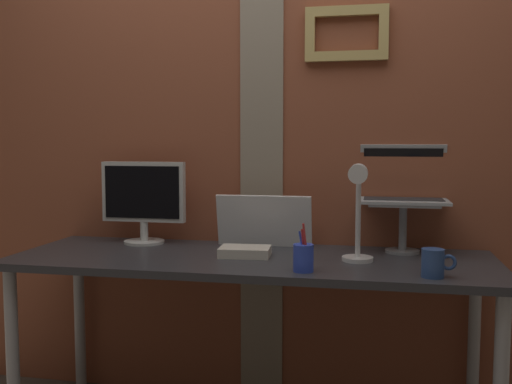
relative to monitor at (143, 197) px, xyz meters
name	(u,v)px	position (x,y,z in m)	size (l,w,h in m)	color
brick_wall_back	(270,111)	(0.54, 0.18, 0.39)	(3.13, 0.16, 2.65)	brown
desk	(251,275)	(0.54, -0.20, -0.28)	(1.91, 0.65, 0.73)	#333338
monitor	(143,197)	(0.00, 0.00, 0.00)	(0.38, 0.18, 0.37)	silver
laptop_stand	(403,219)	(1.13, 0.00, -0.07)	(0.28, 0.22, 0.21)	gray
laptop	(403,185)	(1.13, 0.07, 0.06)	(0.36, 0.29, 0.24)	#ADB2B7
whiteboard_panel	(264,221)	(0.54, 0.02, -0.10)	(0.42, 0.02, 0.23)	white
desk_lamp	(358,202)	(0.95, -0.26, 0.02)	(0.12, 0.20, 0.38)	white
pen_cup	(303,257)	(0.77, -0.43, -0.16)	(0.07, 0.07, 0.17)	blue
coffee_mug	(434,263)	(1.21, -0.43, -0.16)	(0.12, 0.08, 0.10)	#2D4C8C
paper_clutter_stack	(245,252)	(0.51, -0.20, -0.19)	(0.20, 0.14, 0.04)	silver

